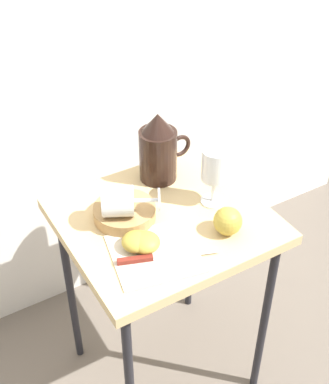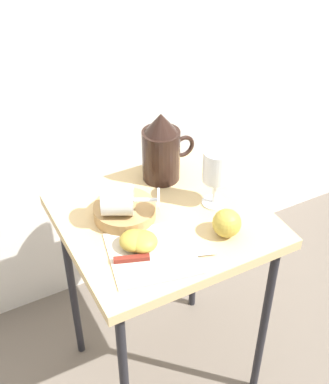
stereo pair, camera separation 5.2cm
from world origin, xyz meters
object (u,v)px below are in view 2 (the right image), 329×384
object	(u,v)px
apple_half_right	(143,242)
apple_whole	(227,223)
pitcher	(161,153)
knife	(149,257)
wine_glass_upright	(216,169)
table	(165,236)
apple_half_left	(134,240)
wine_glass_tipped_near	(119,200)
basket_tray	(125,211)

from	to	relation	value
apple_half_right	apple_whole	bearing A→B (deg)	-13.21
apple_half_right	apple_whole	distance (m)	0.21
pitcher	knife	xyz separation A→B (m)	(-0.18, -0.28, -0.07)
apple_half_right	wine_glass_upright	bearing A→B (deg)	16.02
pitcher	apple_half_right	size ratio (longest dim) A/B	2.85
table	apple_half_left	bearing A→B (deg)	-149.65
pitcher	wine_glass_tipped_near	bearing A→B (deg)	-145.27
basket_tray	apple_whole	xyz separation A→B (m)	(0.19, -0.18, 0.02)
wine_glass_upright	apple_half_right	xyz separation A→B (m)	(-0.24, -0.07, -0.09)
pitcher	knife	distance (m)	0.34
apple_half_left	basket_tray	bearing A→B (deg)	76.61
apple_half_left	knife	distance (m)	0.06
table	basket_tray	size ratio (longest dim) A/B	4.13
table	apple_whole	size ratio (longest dim) A/B	9.23
pitcher	apple_half_right	world-z (taller)	pitcher
table	knife	xyz separation A→B (m)	(-0.11, -0.12, 0.08)
basket_tray	apple_half_right	size ratio (longest dim) A/B	2.23
table	apple_half_right	distance (m)	0.16
apple_half_left	wine_glass_upright	bearing A→B (deg)	12.32
table	apple_half_right	size ratio (longest dim) A/B	9.23
basket_tray	pitcher	world-z (taller)	pitcher
basket_tray	wine_glass_upright	distance (m)	0.26
pitcher	apple_whole	size ratio (longest dim) A/B	2.85
wine_glass_tipped_near	apple_half_right	bearing A→B (deg)	-85.94
apple_half_left	apple_half_right	size ratio (longest dim) A/B	1.00
knife	wine_glass_upright	bearing A→B (deg)	24.16
table	apple_half_left	xyz separation A→B (m)	(-0.12, -0.07, 0.09)
wine_glass_tipped_near	apple_whole	xyz separation A→B (m)	(0.21, -0.16, -0.04)
basket_tray	apple_half_left	bearing A→B (deg)	-103.39
pitcher	knife	world-z (taller)	pitcher
basket_tray	wine_glass_upright	world-z (taller)	wine_glass_upright
apple_whole	basket_tray	bearing A→B (deg)	137.50
apple_whole	knife	size ratio (longest dim) A/B	0.31
wine_glass_tipped_near	apple_half_right	size ratio (longest dim) A/B	2.21
apple_whole	knife	xyz separation A→B (m)	(-0.21, 0.01, -0.03)
apple_half_left	apple_whole	distance (m)	0.23
wine_glass_upright	wine_glass_tipped_near	size ratio (longest dim) A/B	1.03
apple_whole	wine_glass_tipped_near	bearing A→B (deg)	142.95
wine_glass_tipped_near	knife	bearing A→B (deg)	-88.35
apple_half_right	apple_whole	xyz separation A→B (m)	(0.21, -0.05, 0.01)
knife	basket_tray	bearing A→B (deg)	85.16
wine_glass_upright	knife	bearing A→B (deg)	-155.84
table	wine_glass_tipped_near	world-z (taller)	wine_glass_tipped_near
wine_glass_upright	apple_whole	xyz separation A→B (m)	(-0.04, -0.12, -0.07)
table	wine_glass_tipped_near	distance (m)	0.18
apple_half_left	apple_whole	xyz separation A→B (m)	(0.22, -0.06, 0.01)
wine_glass_upright	knife	world-z (taller)	wine_glass_upright
basket_tray	apple_half_right	bearing A→B (deg)	-94.80
pitcher	apple_half_right	distance (m)	0.30
table	apple_whole	distance (m)	0.20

